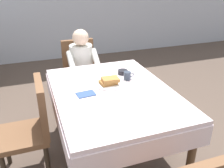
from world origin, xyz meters
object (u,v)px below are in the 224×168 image
(chair_left_side, at_px, (32,124))
(spoon_near_edge, at_px, (121,100))
(breakfast_stack, at_px, (109,81))
(cup_coffee, at_px, (127,76))
(bowl_butter, at_px, (123,72))
(fork_left_of_plate, at_px, (92,89))
(knife_right_of_plate, at_px, (128,83))
(chair_diner, at_px, (80,69))
(plate_breakfast, at_px, (110,85))
(diner_person, at_px, (82,64))
(dining_table_main, at_px, (113,98))

(chair_left_side, xyz_separation_m, spoon_near_edge, (0.77, -0.22, 0.21))
(breakfast_stack, relative_size, cup_coffee, 1.68)
(bowl_butter, distance_m, fork_left_of_plate, 0.50)
(fork_left_of_plate, xyz_separation_m, knife_right_of_plate, (0.38, 0.00, 0.00))
(chair_diner, height_order, plate_breakfast, chair_diner)
(diner_person, height_order, plate_breakfast, diner_person)
(plate_breakfast, bearing_deg, dining_table_main, -93.17)
(plate_breakfast, height_order, knife_right_of_plate, plate_breakfast)
(cup_coffee, xyz_separation_m, knife_right_of_plate, (-0.03, -0.10, -0.04))
(diner_person, bearing_deg, chair_left_side, 55.34)
(spoon_near_edge, bearing_deg, fork_left_of_plate, 129.30)
(cup_coffee, bearing_deg, plate_breakfast, -161.28)
(plate_breakfast, bearing_deg, chair_diner, 94.12)
(chair_left_side, distance_m, cup_coffee, 1.05)
(breakfast_stack, relative_size, fork_left_of_plate, 1.06)
(dining_table_main, xyz_separation_m, bowl_butter, (0.24, 0.35, 0.11))
(diner_person, distance_m, cup_coffee, 0.88)
(knife_right_of_plate, bearing_deg, breakfast_stack, 77.62)
(dining_table_main, distance_m, chair_diner, 1.18)
(chair_left_side, bearing_deg, spoon_near_edge, -105.72)
(plate_breakfast, xyz_separation_m, breakfast_stack, (-0.00, 0.00, 0.04))
(chair_diner, bearing_deg, cup_coffee, 107.08)
(dining_table_main, bearing_deg, chair_left_side, 180.00)
(breakfast_stack, bearing_deg, knife_right_of_plate, -6.66)
(spoon_near_edge, bearing_deg, diner_person, 102.45)
(spoon_near_edge, bearing_deg, plate_breakfast, 97.47)
(fork_left_of_plate, relative_size, knife_right_of_plate, 0.90)
(bowl_butter, xyz_separation_m, spoon_near_edge, (-0.25, -0.57, -0.02))
(dining_table_main, distance_m, chair_left_side, 0.78)
(breakfast_stack, bearing_deg, fork_left_of_plate, -173.17)
(chair_left_side, relative_size, plate_breakfast, 3.32)
(cup_coffee, relative_size, knife_right_of_plate, 0.57)
(dining_table_main, distance_m, bowl_butter, 0.44)
(breakfast_stack, bearing_deg, bowl_butter, 44.34)
(dining_table_main, bearing_deg, chair_diner, 93.40)
(chair_diner, bearing_deg, diner_person, 90.00)
(dining_table_main, height_order, spoon_near_edge, spoon_near_edge)
(knife_right_of_plate, bearing_deg, spoon_near_edge, 141.36)
(diner_person, relative_size, knife_right_of_plate, 5.60)
(chair_diner, distance_m, fork_left_of_plate, 1.10)
(plate_breakfast, bearing_deg, fork_left_of_plate, -173.99)
(chair_diner, xyz_separation_m, spoon_near_edge, (0.06, -1.38, 0.21))
(spoon_near_edge, bearing_deg, dining_table_main, 98.11)
(bowl_butter, relative_size, fork_left_of_plate, 0.61)
(chair_diner, xyz_separation_m, diner_person, (-0.00, -0.16, 0.14))
(breakfast_stack, bearing_deg, spoon_near_edge, -91.53)
(chair_left_side, distance_m, fork_left_of_plate, 0.63)
(dining_table_main, distance_m, cup_coffee, 0.33)
(breakfast_stack, distance_m, bowl_butter, 0.33)
(bowl_butter, bearing_deg, breakfast_stack, -135.66)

